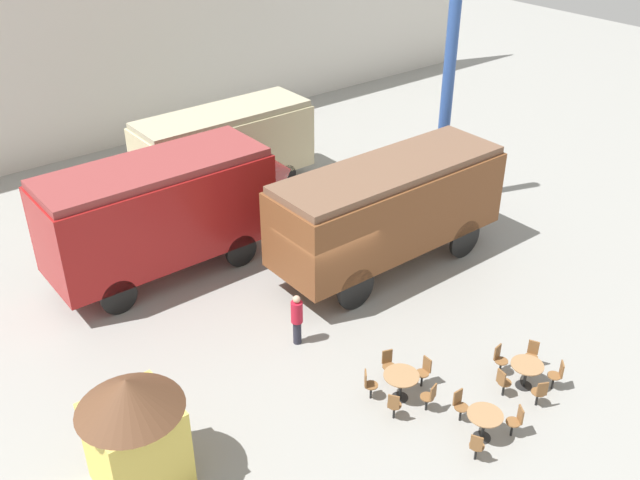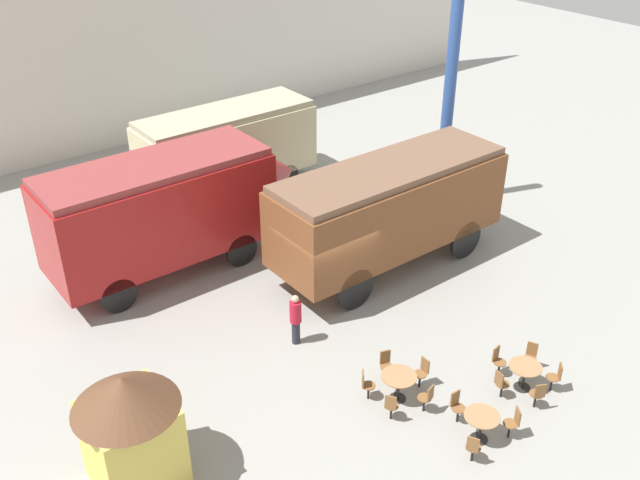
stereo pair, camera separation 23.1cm
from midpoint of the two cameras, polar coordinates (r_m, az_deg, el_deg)
The scene contains 24 objects.
ground_plane at distance 22.36m, azimuth 0.92°, elevation -4.94°, with size 80.00×80.00×0.00m, color gray.
backdrop_wall at distance 33.23m, azimuth -16.76°, elevation 14.42°, with size 44.00×0.15×9.00m.
passenger_coach_vintage at distance 28.67m, azimuth -7.23°, elevation 7.58°, with size 7.07×2.46×3.35m.
streamlined_locomotive at distance 23.58m, azimuth -11.06°, elevation 2.92°, with size 8.92×2.81×3.89m.
passenger_coach_wooden at distance 23.18m, azimuth 5.82°, elevation 2.75°, with size 8.15×2.70×3.66m.
cafe_table_near at distance 18.68m, azimuth 6.68°, elevation -11.08°, with size 0.93×0.93×0.77m.
cafe_table_mid at distance 19.67m, azimuth 16.41°, elevation -10.01°, with size 0.86×0.86×0.73m.
cafe_table_far at distance 17.97m, azimuth 13.16°, elevation -13.91°, with size 0.87×0.87×0.77m.
cafe_chair_0 at distance 18.67m, azimuth 4.06°, elevation -11.37°, with size 0.40×0.40×0.87m.
cafe_chair_1 at distance 18.14m, azimuth 6.08°, elevation -13.01°, with size 0.40×0.40×0.87m.
cafe_chair_2 at distance 18.48m, azimuth 8.94°, elevation -12.29°, with size 0.37×0.39×0.87m.
cafe_chair_3 at distance 19.20m, azimuth 8.55°, elevation -10.31°, with size 0.36×0.36×0.87m.
cafe_chair_4 at distance 19.32m, azimuth 5.65°, elevation -9.78°, with size 0.37×0.39×0.87m.
cafe_chair_5 at distance 19.87m, azimuth 18.69°, elevation -10.24°, with size 0.40×0.40×0.87m.
cafe_chair_6 at distance 20.34m, azimuth 16.83°, elevation -8.80°, with size 0.40×0.39×0.87m.
cafe_chair_7 at distance 19.97m, azimuth 14.37°, elevation -9.21°, with size 0.36×0.37×0.87m.
cafe_chair_8 at distance 19.25m, azimuth 14.60°, elevation -10.99°, with size 0.37×0.36×0.87m.
cafe_chair_9 at distance 19.18m, azimuth 17.38°, elevation -11.65°, with size 0.39×0.40×0.87m.
cafe_chair_10 at distance 17.46m, azimuth 12.53°, elevation -15.86°, with size 0.40×0.39×0.87m.
cafe_chair_11 at distance 18.28m, azimuth 15.60°, elevation -13.80°, with size 0.40×0.39×0.87m.
cafe_chair_12 at distance 18.40m, azimuth 11.25°, elevation -12.79°, with size 0.36×0.36×0.87m.
visitor_person at distance 20.21m, azimuth -1.63°, elevation -6.22°, with size 0.34×0.34×1.62m.
ticket_kiosk at distance 16.40m, azimuth -14.57°, elevation -14.17°, with size 2.34×2.34×3.00m.
support_pillar at distance 27.07m, azimuth 10.47°, elevation 10.60°, with size 0.44×0.44×8.00m.
Camera 2 is at (-11.33, -14.33, 12.90)m, focal length 40.00 mm.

